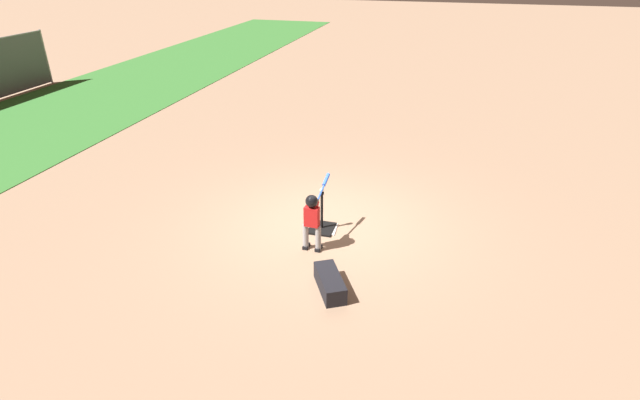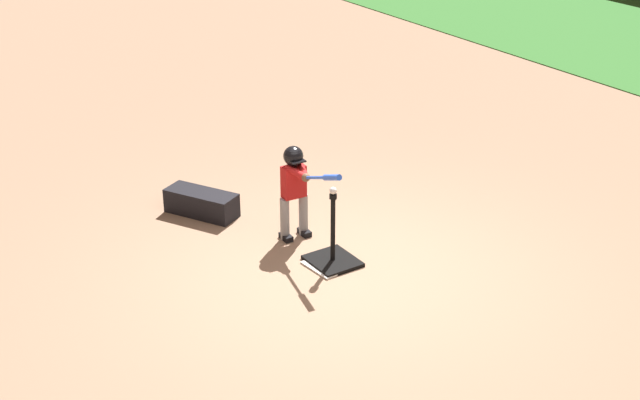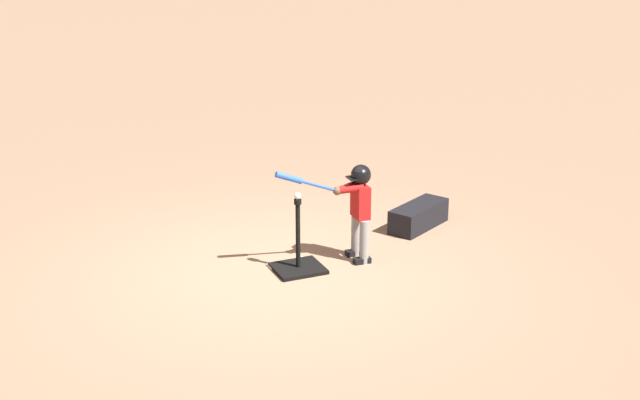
{
  "view_description": "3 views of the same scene",
  "coord_description": "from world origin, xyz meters",
  "px_view_note": "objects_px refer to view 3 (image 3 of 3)",
  "views": [
    {
      "loc": [
        -8.05,
        -2.06,
        4.72
      ],
      "look_at": [
        -0.33,
        0.06,
        0.66
      ],
      "focal_mm": 28.0,
      "sensor_mm": 36.0,
      "label": 1
    },
    {
      "loc": [
        6.4,
        -4.46,
        4.47
      ],
      "look_at": [
        -0.57,
        0.12,
        0.56
      ],
      "focal_mm": 50.0,
      "sensor_mm": 36.0,
      "label": 2
    },
    {
      "loc": [
        2.97,
        7.96,
        3.7
      ],
      "look_at": [
        -0.4,
        0.22,
        0.8
      ],
      "focal_mm": 50.0,
      "sensor_mm": 36.0,
      "label": 3
    }
  ],
  "objects_px": {
    "batting_tee": "(298,262)",
    "baseball": "(298,196)",
    "batter_child": "(357,201)",
    "equipment_bag": "(419,216)"
  },
  "relations": [
    {
      "from": "batting_tee",
      "to": "baseball",
      "type": "bearing_deg",
      "value": -153.43
    },
    {
      "from": "batting_tee",
      "to": "baseball",
      "type": "height_order",
      "value": "baseball"
    },
    {
      "from": "batter_child",
      "to": "baseball",
      "type": "xyz_separation_m",
      "value": [
        0.68,
        0.02,
        0.15
      ]
    },
    {
      "from": "batting_tee",
      "to": "equipment_bag",
      "type": "bearing_deg",
      "value": -161.06
    },
    {
      "from": "batter_child",
      "to": "equipment_bag",
      "type": "distance_m",
      "value": 1.35
    },
    {
      "from": "batting_tee",
      "to": "batter_child",
      "type": "relative_size",
      "value": 0.72
    },
    {
      "from": "baseball",
      "to": "equipment_bag",
      "type": "bearing_deg",
      "value": -161.06
    },
    {
      "from": "batter_child",
      "to": "baseball",
      "type": "relative_size",
      "value": 14.6
    },
    {
      "from": "batting_tee",
      "to": "equipment_bag",
      "type": "relative_size",
      "value": 0.93
    },
    {
      "from": "batter_child",
      "to": "equipment_bag",
      "type": "height_order",
      "value": "batter_child"
    }
  ]
}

